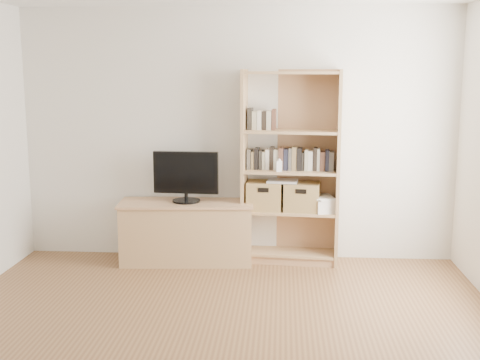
# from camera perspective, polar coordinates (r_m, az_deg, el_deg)

# --- Properties ---
(back_wall) EXTENTS (4.50, 0.02, 2.60)m
(back_wall) POSITION_cam_1_polar(r_m,az_deg,el_deg) (6.26, -0.26, 4.31)
(back_wall) COLOR silver
(back_wall) RESTS_ON floor
(tv_stand) EXTENTS (1.36, 0.59, 0.61)m
(tv_stand) POSITION_cam_1_polar(r_m,az_deg,el_deg) (6.26, -5.06, -5.02)
(tv_stand) COLOR tan
(tv_stand) RESTS_ON floor
(bookshelf) EXTENTS (1.01, 0.43, 1.97)m
(bookshelf) POSITION_cam_1_polar(r_m,az_deg,el_deg) (6.11, 4.83, 1.16)
(bookshelf) COLOR tan
(bookshelf) RESTS_ON floor
(television) EXTENTS (0.67, 0.09, 0.52)m
(television) POSITION_cam_1_polar(r_m,az_deg,el_deg) (6.13, -5.15, 0.33)
(television) COLOR black
(television) RESTS_ON tv_stand
(books_row_mid) EXTENTS (0.77, 0.25, 0.20)m
(books_row_mid) POSITION_cam_1_polar(r_m,az_deg,el_deg) (6.12, 4.86, 1.93)
(books_row_mid) COLOR #56514A
(books_row_mid) RESTS_ON bookshelf
(books_row_upper) EXTENTS (0.37, 0.16, 0.19)m
(books_row_upper) POSITION_cam_1_polar(r_m,az_deg,el_deg) (6.10, 2.85, 5.68)
(books_row_upper) COLOR #56514A
(books_row_upper) RESTS_ON bookshelf
(baby_monitor) EXTENTS (0.06, 0.04, 0.11)m
(baby_monitor) POSITION_cam_1_polar(r_m,az_deg,el_deg) (6.01, 3.72, 1.31)
(baby_monitor) COLOR white
(baby_monitor) RESTS_ON bookshelf
(basket_left) EXTENTS (0.37, 0.32, 0.29)m
(basket_left) POSITION_cam_1_polar(r_m,az_deg,el_deg) (6.18, 2.36, -1.47)
(basket_left) COLOR olive
(basket_left) RESTS_ON bookshelf
(basket_right) EXTENTS (0.38, 0.33, 0.29)m
(basket_right) POSITION_cam_1_polar(r_m,az_deg,el_deg) (6.15, 5.91, -1.59)
(basket_right) COLOR olive
(basket_right) RESTS_ON bookshelf
(laptop) EXTENTS (0.32, 0.24, 0.02)m
(laptop) POSITION_cam_1_polar(r_m,az_deg,el_deg) (6.13, 4.05, -0.10)
(laptop) COLOR silver
(laptop) RESTS_ON basket_left
(magazine_stack) EXTENTS (0.26, 0.32, 0.13)m
(magazine_stack) POSITION_cam_1_polar(r_m,az_deg,el_deg) (6.16, 7.93, -2.36)
(magazine_stack) COLOR silver
(magazine_stack) RESTS_ON bookshelf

